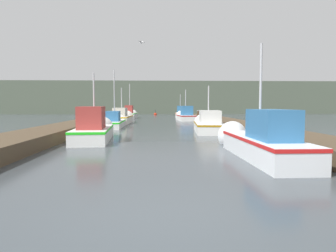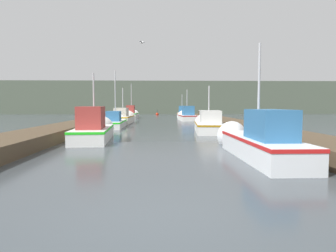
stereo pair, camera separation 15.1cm
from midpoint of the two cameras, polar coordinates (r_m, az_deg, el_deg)
ground_plane at (r=4.60m, az=-0.69°, el=-18.00°), size 200.00×200.00×0.00m
dock_left at (r=21.05m, az=-16.95°, el=-0.11°), size 2.31×40.00×0.54m
dock_right at (r=21.09m, az=13.82°, el=-0.04°), size 2.31×40.00×0.54m
distant_shore_ridge at (r=63.52m, az=-1.71°, el=5.27°), size 120.00×16.00×6.19m
fishing_boat_0 at (r=10.59m, az=16.79°, el=-2.68°), size 1.47×6.33×4.04m
fishing_boat_1 at (r=15.47m, az=-13.49°, el=-0.56°), size 1.96×6.00×3.71m
fishing_boat_2 at (r=20.02m, az=7.90°, el=0.32°), size 2.19×6.33×3.45m
fishing_boat_3 at (r=23.96m, az=-9.71°, el=0.78°), size 1.43×6.04×4.78m
fishing_boat_4 at (r=29.19m, az=-8.33°, el=1.54°), size 1.88×6.18×3.81m
fishing_boat_5 at (r=33.70m, az=3.72°, el=1.93°), size 1.89×5.16×3.89m
fishing_boat_6 at (r=39.10m, az=-6.82°, el=2.21°), size 1.70×5.05×4.81m
fishing_boat_7 at (r=44.22m, az=2.79°, el=2.43°), size 1.73×5.14×3.60m
mooring_piling_0 at (r=34.17m, az=6.23°, el=2.05°), size 0.34×0.34×1.10m
mooring_piling_1 at (r=47.65m, az=-6.88°, el=2.79°), size 0.31×0.31×1.42m
mooring_piling_2 at (r=49.53m, az=3.56°, el=2.76°), size 0.33×0.33×1.25m
channel_buoy at (r=50.54m, az=-1.98°, el=2.25°), size 0.51×0.51×1.01m
seagull_lead at (r=19.29m, az=-4.72°, el=15.58°), size 0.37×0.54×0.12m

